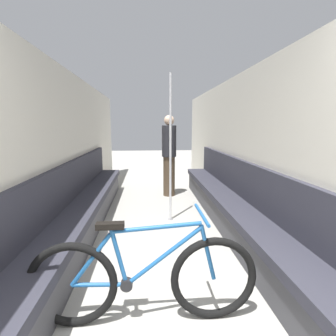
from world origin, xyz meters
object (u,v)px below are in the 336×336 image
Objects in this scene: bench_seat_row_left at (81,211)px; bench_seat_row_right at (233,207)px; bicycle at (144,279)px; grab_pole_near at (170,151)px; passenger_standing at (169,155)px.

bench_seat_row_left is 1.00× the size of bench_seat_row_right.
bench_seat_row_right is 2.16m from bicycle.
bench_seat_row_left reaches higher than bicycle.
bench_seat_row_left is 1.96m from bicycle.
bench_seat_row_left is at bearing -161.11° from grab_pole_near.
bicycle is (0.89, -1.75, 0.04)m from bench_seat_row_left.
bicycle is at bearing -63.13° from bench_seat_row_left.
bicycle is 1.02× the size of passenger_standing.
bicycle is at bearing -125.72° from bench_seat_row_right.
grab_pole_near is at bearing 84.11° from passenger_standing.
grab_pole_near is 1.33× the size of passenger_standing.
bicycle is 2.34m from grab_pole_near.
bench_seat_row_left is 1.56m from grab_pole_near.
passenger_standing is (1.38, 1.90, 0.56)m from bench_seat_row_left.
bench_seat_row_right is (2.14, 0.00, 0.00)m from bench_seat_row_left.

